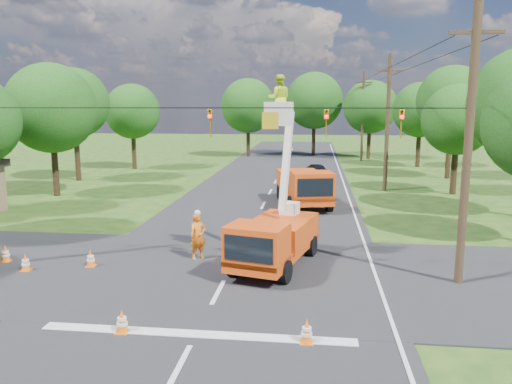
# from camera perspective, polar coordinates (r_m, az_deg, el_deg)

# --- Properties ---
(ground) EXTENTS (140.00, 140.00, 0.00)m
(ground) POSITION_cam_1_polar(r_m,az_deg,el_deg) (36.76, 1.64, -0.04)
(ground) COLOR #1D4514
(ground) RESTS_ON ground
(road_main) EXTENTS (12.00, 100.00, 0.06)m
(road_main) POSITION_cam_1_polar(r_m,az_deg,el_deg) (36.76, 1.64, -0.04)
(road_main) COLOR black
(road_main) RESTS_ON ground
(road_cross) EXTENTS (56.00, 10.00, 0.07)m
(road_cross) POSITION_cam_1_polar(r_m,az_deg,el_deg) (19.44, -3.21, -9.33)
(road_cross) COLOR black
(road_cross) RESTS_ON ground
(stop_bar) EXTENTS (9.00, 0.45, 0.02)m
(stop_bar) POSITION_cam_1_polar(r_m,az_deg,el_deg) (14.73, -6.85, -15.97)
(stop_bar) COLOR silver
(stop_bar) RESTS_ON ground
(edge_line) EXTENTS (0.12, 90.00, 0.02)m
(edge_line) POSITION_cam_1_polar(r_m,az_deg,el_deg) (36.70, 10.38, -0.23)
(edge_line) COLOR silver
(edge_line) RESTS_ON ground
(bucket_truck) EXTENTS (3.48, 6.08, 7.56)m
(bucket_truck) POSITION_cam_1_polar(r_m,az_deg,el_deg) (19.79, 2.12, -4.00)
(bucket_truck) COLOR #DB430F
(bucket_truck) RESTS_ON ground
(second_truck) EXTENTS (3.88, 6.98, 2.47)m
(second_truck) POSITION_cam_1_polar(r_m,az_deg,el_deg) (31.79, 5.53, 0.67)
(second_truck) COLOR #DB430F
(second_truck) RESTS_ON ground
(ground_worker) EXTENTS (0.85, 0.82, 1.96)m
(ground_worker) POSITION_cam_1_polar(r_m,az_deg,el_deg) (21.05, -6.65, -5.06)
(ground_worker) COLOR orange
(ground_worker) RESTS_ON ground
(distant_car) EXTENTS (2.43, 3.91, 1.24)m
(distant_car) POSITION_cam_1_polar(r_m,az_deg,el_deg) (44.10, 7.09, 2.39)
(distant_car) COLOR black
(distant_car) RESTS_ON ground
(traffic_cone_0) EXTENTS (0.38, 0.38, 0.71)m
(traffic_cone_0) POSITION_cam_1_polar(r_m,az_deg,el_deg) (15.10, -15.07, -14.09)
(traffic_cone_0) COLOR orange
(traffic_cone_0) RESTS_ON ground
(traffic_cone_1) EXTENTS (0.38, 0.38, 0.71)m
(traffic_cone_1) POSITION_cam_1_polar(r_m,az_deg,el_deg) (14.11, 5.80, -15.57)
(traffic_cone_1) COLOR orange
(traffic_cone_1) RESTS_ON ground
(traffic_cone_2) EXTENTS (0.38, 0.38, 0.71)m
(traffic_cone_2) POSITION_cam_1_polar(r_m,az_deg,el_deg) (24.56, 1.94, -4.30)
(traffic_cone_2) COLOR orange
(traffic_cone_2) RESTS_ON ground
(traffic_cone_3) EXTENTS (0.38, 0.38, 0.71)m
(traffic_cone_3) POSITION_cam_1_polar(r_m,az_deg,el_deg) (26.98, 4.10, -3.01)
(traffic_cone_3) COLOR orange
(traffic_cone_3) RESTS_ON ground
(traffic_cone_4) EXTENTS (0.38, 0.38, 0.71)m
(traffic_cone_4) POSITION_cam_1_polar(r_m,az_deg,el_deg) (21.13, -18.37, -7.22)
(traffic_cone_4) COLOR orange
(traffic_cone_4) RESTS_ON ground
(traffic_cone_5) EXTENTS (0.38, 0.38, 0.71)m
(traffic_cone_5) POSITION_cam_1_polar(r_m,az_deg,el_deg) (21.53, -24.84, -7.33)
(traffic_cone_5) COLOR orange
(traffic_cone_5) RESTS_ON ground
(traffic_cone_6) EXTENTS (0.38, 0.38, 0.71)m
(traffic_cone_6) POSITION_cam_1_polar(r_m,az_deg,el_deg) (23.11, -26.71, -6.32)
(traffic_cone_6) COLOR orange
(traffic_cone_6) RESTS_ON ground
(traffic_cone_7) EXTENTS (0.38, 0.38, 0.71)m
(traffic_cone_7) POSITION_cam_1_polar(r_m,az_deg,el_deg) (34.00, 6.77, -0.33)
(traffic_cone_7) COLOR orange
(traffic_cone_7) RESTS_ON ground
(pole_right_near) EXTENTS (1.80, 0.30, 10.00)m
(pole_right_near) POSITION_cam_1_polar(r_m,az_deg,el_deg) (18.85, 23.10, 5.18)
(pole_right_near) COLOR #4C3823
(pole_right_near) RESTS_ON ground
(pole_right_mid) EXTENTS (1.80, 0.30, 10.00)m
(pole_right_mid) POSITION_cam_1_polar(r_m,az_deg,el_deg) (38.44, 14.80, 7.73)
(pole_right_mid) COLOR #4C3823
(pole_right_mid) RESTS_ON ground
(pole_right_far) EXTENTS (1.80, 0.30, 10.00)m
(pole_right_far) POSITION_cam_1_polar(r_m,az_deg,el_deg) (58.30, 12.10, 8.52)
(pole_right_far) COLOR #4C3823
(pole_right_far) RESTS_ON ground
(signal_span) EXTENTS (18.00, 0.29, 1.07)m
(signal_span) POSITION_cam_1_polar(r_m,az_deg,el_deg) (18.08, 3.63, 8.23)
(signal_span) COLOR black
(signal_span) RESTS_ON ground
(tree_left_d) EXTENTS (6.20, 6.20, 9.24)m
(tree_left_d) POSITION_cam_1_polar(r_m,az_deg,el_deg) (37.74, -22.38, 8.82)
(tree_left_d) COLOR #382616
(tree_left_d) RESTS_ON ground
(tree_left_e) EXTENTS (5.80, 5.80, 9.41)m
(tree_left_e) POSITION_cam_1_polar(r_m,az_deg,el_deg) (44.78, -20.08, 9.52)
(tree_left_e) COLOR #382616
(tree_left_e) RESTS_ON ground
(tree_left_f) EXTENTS (5.40, 5.40, 8.40)m
(tree_left_f) POSITION_cam_1_polar(r_m,az_deg,el_deg) (51.32, -13.96, 8.92)
(tree_left_f) COLOR #382616
(tree_left_f) RESTS_ON ground
(tree_right_c) EXTENTS (5.00, 5.00, 7.83)m
(tree_right_c) POSITION_cam_1_polar(r_m,az_deg,el_deg) (38.38, 22.04, 7.64)
(tree_right_c) COLOR #382616
(tree_right_c) RESTS_ON ground
(tree_right_d) EXTENTS (6.00, 6.00, 9.70)m
(tree_right_d) POSITION_cam_1_polar(r_m,az_deg,el_deg) (46.51, 21.50, 9.66)
(tree_right_d) COLOR #382616
(tree_right_d) RESTS_ON ground
(tree_right_e) EXTENTS (5.60, 5.60, 8.63)m
(tree_right_e) POSITION_cam_1_polar(r_m,az_deg,el_deg) (54.09, 18.28, 8.89)
(tree_right_e) COLOR #382616
(tree_right_e) RESTS_ON ground
(tree_far_a) EXTENTS (6.60, 6.60, 9.50)m
(tree_far_a) POSITION_cam_1_polar(r_m,az_deg,el_deg) (61.60, -0.91, 9.82)
(tree_far_a) COLOR #382616
(tree_far_a) RESTS_ON ground
(tree_far_b) EXTENTS (7.00, 7.00, 10.32)m
(tree_far_b) POSITION_cam_1_polar(r_m,az_deg,el_deg) (63.05, 6.68, 10.32)
(tree_far_b) COLOR #382616
(tree_far_b) RESTS_ON ground
(tree_far_c) EXTENTS (6.20, 6.20, 9.18)m
(tree_far_c) POSITION_cam_1_polar(r_m,az_deg,el_deg) (60.38, 12.92, 9.45)
(tree_far_c) COLOR #382616
(tree_far_c) RESTS_ON ground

